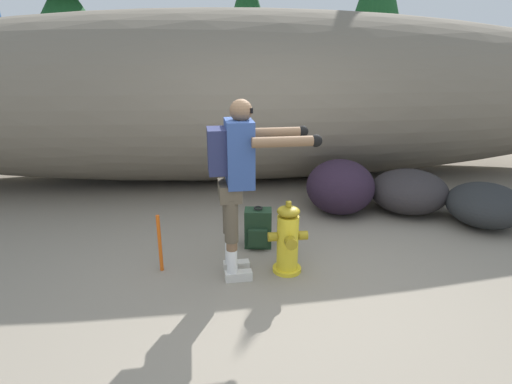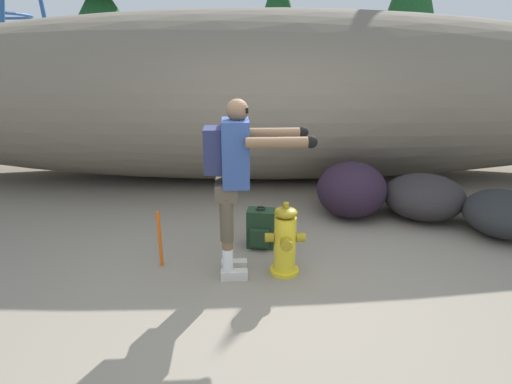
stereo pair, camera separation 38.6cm
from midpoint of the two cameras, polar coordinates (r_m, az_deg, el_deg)
name	(u,v)px [view 1 (the left image)]	position (r m, az deg, el deg)	size (l,w,h in m)	color
ground_plane	(285,293)	(3.88, 1.11, -14.00)	(56.00, 56.00, 0.04)	gray
dirt_embankment	(247,97)	(7.05, -2.89, 13.16)	(15.26, 3.20, 2.75)	#756B5B
fire_hydrant	(288,240)	(4.02, 1.71, -6.81)	(0.39, 0.34, 0.75)	yellow
utility_worker	(238,170)	(3.71, -5.48, 3.11)	(0.99, 0.56, 1.71)	beige
spare_backpack	(258,228)	(4.58, -2.12, -5.17)	(0.33, 0.32, 0.47)	#1E3823
boulder_large	(340,187)	(5.59, 9.79, 0.72)	(0.97, 0.91, 0.73)	black
boulder_mid	(485,205)	(5.82, 27.80, -1.62)	(0.93, 1.02, 0.53)	#252728
boulder_small	(409,191)	(5.86, 18.87, 0.06)	(0.98, 1.04, 0.59)	#2C2829
pine_tree_far_left	(64,4)	(12.41, -26.23, 22.60)	(2.63, 2.63, 5.39)	#47331E
survey_stake	(160,243)	(4.21, -15.93, -6.99)	(0.04, 0.04, 0.60)	#E55914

